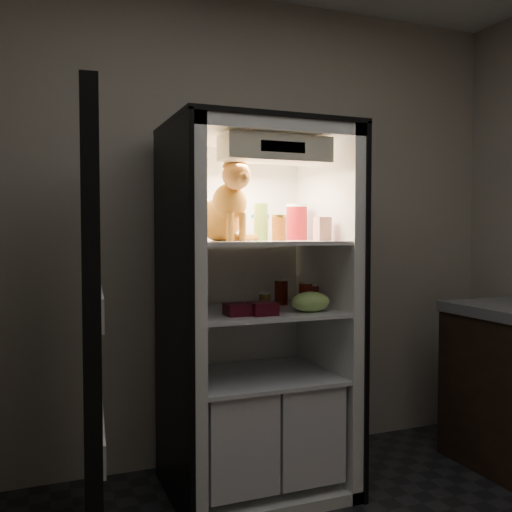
{
  "coord_description": "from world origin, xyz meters",
  "views": [
    {
      "loc": [
        -1.08,
        -1.34,
        1.34
      ],
      "look_at": [
        -0.01,
        1.32,
        1.21
      ],
      "focal_mm": 40.0,
      "sensor_mm": 36.0,
      "label": 1
    }
  ],
  "objects_px": {
    "berry_box_left": "(237,309)",
    "refrigerator": "(254,336)",
    "grape_bag": "(311,302)",
    "mayo_tub": "(260,227)",
    "parmesan_shaker": "(261,222)",
    "soda_can_a": "(281,292)",
    "tabby_cat": "(225,209)",
    "salsa_jar": "(279,228)",
    "cream_carton": "(322,229)",
    "condiment_jar": "(265,300)",
    "soda_can_c": "(306,295)",
    "pepper_jar": "(297,222)",
    "berry_box_right": "(263,309)",
    "soda_can_b": "(313,296)"
  },
  "relations": [
    {
      "from": "soda_can_c",
      "to": "berry_box_right",
      "type": "bearing_deg",
      "value": -154.7
    },
    {
      "from": "parmesan_shaker",
      "to": "cream_carton",
      "type": "relative_size",
      "value": 1.59
    },
    {
      "from": "mayo_tub",
      "to": "grape_bag",
      "type": "relative_size",
      "value": 0.68
    },
    {
      "from": "tabby_cat",
      "to": "cream_carton",
      "type": "distance_m",
      "value": 0.5
    },
    {
      "from": "tabby_cat",
      "to": "berry_box_right",
      "type": "bearing_deg",
      "value": -63.61
    },
    {
      "from": "salsa_jar",
      "to": "pepper_jar",
      "type": "bearing_deg",
      "value": 40.58
    },
    {
      "from": "pepper_jar",
      "to": "berry_box_right",
      "type": "relative_size",
      "value": 1.6
    },
    {
      "from": "grape_bag",
      "to": "berry_box_left",
      "type": "bearing_deg",
      "value": 176.68
    },
    {
      "from": "soda_can_a",
      "to": "berry_box_right",
      "type": "distance_m",
      "value": 0.4
    },
    {
      "from": "salsa_jar",
      "to": "parmesan_shaker",
      "type": "bearing_deg",
      "value": 144.69
    },
    {
      "from": "condiment_jar",
      "to": "berry_box_right",
      "type": "xyz_separation_m",
      "value": [
        -0.1,
        -0.2,
        -0.01
      ]
    },
    {
      "from": "salsa_jar",
      "to": "grape_bag",
      "type": "relative_size",
      "value": 0.65
    },
    {
      "from": "salsa_jar",
      "to": "pepper_jar",
      "type": "height_order",
      "value": "pepper_jar"
    },
    {
      "from": "grape_bag",
      "to": "berry_box_right",
      "type": "bearing_deg",
      "value": -178.65
    },
    {
      "from": "grape_bag",
      "to": "mayo_tub",
      "type": "bearing_deg",
      "value": 110.94
    },
    {
      "from": "salsa_jar",
      "to": "berry_box_left",
      "type": "xyz_separation_m",
      "value": [
        -0.27,
        -0.12,
        -0.39
      ]
    },
    {
      "from": "tabby_cat",
      "to": "soda_can_c",
      "type": "relative_size",
      "value": 3.13
    },
    {
      "from": "tabby_cat",
      "to": "mayo_tub",
      "type": "height_order",
      "value": "tabby_cat"
    },
    {
      "from": "parmesan_shaker",
      "to": "pepper_jar",
      "type": "distance_m",
      "value": 0.26
    },
    {
      "from": "parmesan_shaker",
      "to": "pepper_jar",
      "type": "xyz_separation_m",
      "value": [
        0.25,
        0.09,
        0.0
      ]
    },
    {
      "from": "cream_carton",
      "to": "berry_box_left",
      "type": "distance_m",
      "value": 0.6
    },
    {
      "from": "cream_carton",
      "to": "soda_can_c",
      "type": "relative_size",
      "value": 0.89
    },
    {
      "from": "mayo_tub",
      "to": "berry_box_left",
      "type": "distance_m",
      "value": 0.56
    },
    {
      "from": "refrigerator",
      "to": "mayo_tub",
      "type": "height_order",
      "value": "refrigerator"
    },
    {
      "from": "soda_can_a",
      "to": "pepper_jar",
      "type": "bearing_deg",
      "value": -14.4
    },
    {
      "from": "mayo_tub",
      "to": "cream_carton",
      "type": "height_order",
      "value": "mayo_tub"
    },
    {
      "from": "soda_can_b",
      "to": "berry_box_left",
      "type": "relative_size",
      "value": 1.01
    },
    {
      "from": "mayo_tub",
      "to": "soda_can_c",
      "type": "height_order",
      "value": "mayo_tub"
    },
    {
      "from": "condiment_jar",
      "to": "grape_bag",
      "type": "xyz_separation_m",
      "value": [
        0.16,
        -0.2,
        0.01
      ]
    },
    {
      "from": "pepper_jar",
      "to": "grape_bag",
      "type": "relative_size",
      "value": 0.97
    },
    {
      "from": "cream_carton",
      "to": "berry_box_left",
      "type": "xyz_separation_m",
      "value": [
        -0.46,
        -0.02,
        -0.38
      ]
    },
    {
      "from": "condiment_jar",
      "to": "cream_carton",
      "type": "bearing_deg",
      "value": -31.67
    },
    {
      "from": "tabby_cat",
      "to": "pepper_jar",
      "type": "bearing_deg",
      "value": 5.25
    },
    {
      "from": "soda_can_b",
      "to": "mayo_tub",
      "type": "bearing_deg",
      "value": 140.37
    },
    {
      "from": "berry_box_left",
      "to": "refrigerator",
      "type": "bearing_deg",
      "value": 51.88
    },
    {
      "from": "tabby_cat",
      "to": "pepper_jar",
      "type": "relative_size",
      "value": 2.14
    },
    {
      "from": "soda_can_b",
      "to": "berry_box_left",
      "type": "bearing_deg",
      "value": -164.04
    },
    {
      "from": "refrigerator",
      "to": "parmesan_shaker",
      "type": "relative_size",
      "value": 10.03
    },
    {
      "from": "berry_box_right",
      "to": "mayo_tub",
      "type": "bearing_deg",
      "value": 69.74
    },
    {
      "from": "mayo_tub",
      "to": "soda_can_b",
      "type": "bearing_deg",
      "value": -39.63
    },
    {
      "from": "tabby_cat",
      "to": "mayo_tub",
      "type": "relative_size",
      "value": 3.05
    },
    {
      "from": "parmesan_shaker",
      "to": "soda_can_a",
      "type": "relative_size",
      "value": 1.4
    },
    {
      "from": "mayo_tub",
      "to": "soda_can_a",
      "type": "bearing_deg",
      "value": -16.37
    },
    {
      "from": "tabby_cat",
      "to": "berry_box_right",
      "type": "distance_m",
      "value": 0.52
    },
    {
      "from": "mayo_tub",
      "to": "soda_can_b",
      "type": "xyz_separation_m",
      "value": [
        0.22,
        -0.18,
        -0.36
      ]
    },
    {
      "from": "soda_can_c",
      "to": "condiment_jar",
      "type": "xyz_separation_m",
      "value": [
        -0.2,
        0.06,
        -0.02
      ]
    },
    {
      "from": "refrigerator",
      "to": "soda_can_a",
      "type": "height_order",
      "value": "refrigerator"
    },
    {
      "from": "parmesan_shaker",
      "to": "berry_box_left",
      "type": "height_order",
      "value": "parmesan_shaker"
    },
    {
      "from": "cream_carton",
      "to": "refrigerator",
      "type": "bearing_deg",
      "value": 146.31
    },
    {
      "from": "pepper_jar",
      "to": "grape_bag",
      "type": "height_order",
      "value": "pepper_jar"
    }
  ]
}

